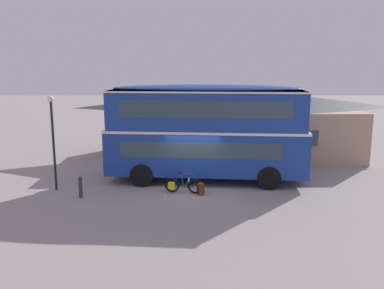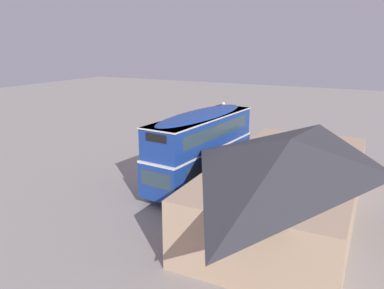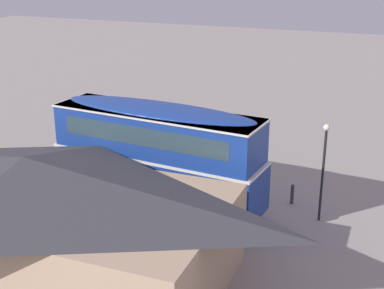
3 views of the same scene
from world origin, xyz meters
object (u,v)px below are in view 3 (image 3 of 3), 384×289
touring_bicycle (198,187)px  kerb_bollard (292,194)px  water_bottle_clear_plastic (217,187)px  double_decker_bus (158,152)px  street_lamp (324,162)px  backpack_on_ground (184,183)px

touring_bicycle → kerb_bollard: bearing=-171.3°
water_bottle_clear_plastic → double_decker_bus: bearing=56.8°
double_decker_bus → water_bottle_clear_plastic: double_decker_bus is taller
kerb_bollard → street_lamp: bearing=141.2°
backpack_on_ground → touring_bicycle: bearing=161.8°
touring_bicycle → street_lamp: bearing=175.2°
kerb_bollard → double_decker_bus: bearing=25.2°
backpack_on_ground → kerb_bollard: 5.28m
double_decker_bus → street_lamp: double_decker_bus is taller
double_decker_bus → kerb_bollard: 6.51m
double_decker_bus → water_bottle_clear_plastic: bearing=-123.2°
touring_bicycle → kerb_bollard: touring_bicycle is taller
double_decker_bus → street_lamp: (-7.02, -1.45, 0.08)m
touring_bicycle → backpack_on_ground: touring_bicycle is taller
backpack_on_ground → street_lamp: 7.18m
water_bottle_clear_plastic → street_lamp: street_lamp is taller
water_bottle_clear_plastic → kerb_bollard: bearing=177.2°
backpack_on_ground → double_decker_bus: bearing=82.2°
backpack_on_ground → water_bottle_clear_plastic: bearing=-159.2°
backpack_on_ground → water_bottle_clear_plastic: backpack_on_ground is taller
kerb_bollard → touring_bicycle: bearing=8.7°
street_lamp → kerb_bollard: size_ratio=4.50×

